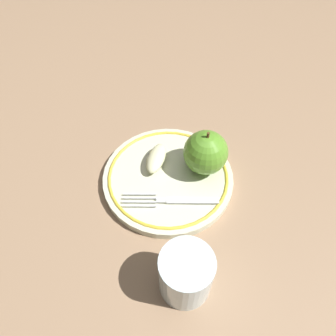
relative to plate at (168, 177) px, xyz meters
name	(u,v)px	position (x,y,z in m)	size (l,w,h in m)	color
ground_plane	(178,182)	(0.02, -0.01, -0.01)	(2.00, 2.00, 0.00)	#947456
plate	(168,177)	(0.00, 0.00, 0.00)	(0.24, 0.24, 0.02)	beige
apple_red_whole	(205,152)	(0.07, -0.01, 0.05)	(0.08, 0.08, 0.09)	#579329
apple_slice_front	(156,158)	(-0.01, 0.04, 0.02)	(0.07, 0.03, 0.02)	beige
fork	(173,200)	(-0.01, -0.06, 0.01)	(0.16, 0.09, 0.00)	silver
drinking_glass	(186,274)	(-0.06, -0.19, 0.03)	(0.08, 0.08, 0.09)	silver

